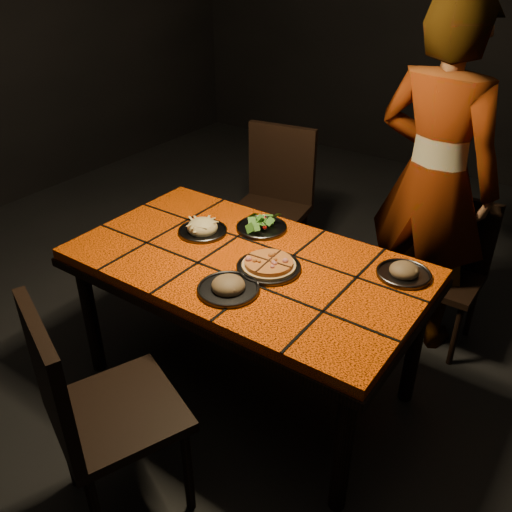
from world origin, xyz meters
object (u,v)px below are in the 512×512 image
Objects in this scene: chair_near at (90,406)px; chair_far_left at (274,195)px; plate_pizza at (269,266)px; diner at (433,181)px; plate_pasta at (203,229)px; chair_far_right at (450,263)px; dining_table at (246,274)px.

chair_near is 1.95m from chair_far_left.
diner is at bearing 68.28° from plate_pizza.
plate_pasta is at bearing 56.06° from diner.
chair_near is at bearing -73.67° from plate_pasta.
diner reaches higher than chair_far_right.
plate_pasta is (-0.46, 0.10, 0.00)m from plate_pizza.
plate_pasta is (-0.29, 0.99, 0.20)m from chair_near.
chair_far_left is at bearing 122.11° from plate_pizza.
chair_far_left is 3.49× the size of plate_pizza.
chair_far_left is 0.54× the size of diner.
chair_near is 4.10× the size of plate_pasta.
diner reaches higher than chair_near.
chair_far_right is 2.89× the size of plate_pizza.
dining_table is 0.35m from plate_pasta.
dining_table is 1.95× the size of chair_far_right.
diner is at bearing 45.65° from plate_pasta.
chair_far_left is 1.07m from diner.
plate_pasta is (-0.33, 0.08, 0.10)m from dining_table.
diner reaches higher than chair_far_left.
plate_pizza is 1.19× the size of plate_pasta.
dining_table is 5.63× the size of plate_pizza.
dining_table is 1.20m from chair_far_right.
chair_far_left is at bearing 7.67° from diner.
chair_far_right is 3.43× the size of plate_pasta.
chair_far_right reaches higher than plate_pasta.
plate_pasta reaches higher than dining_table.
diner is 7.69× the size of plate_pasta.
plate_pasta is at bearing -51.24° from chair_near.
chair_far_right is 1.37m from plate_pasta.
diner reaches higher than plate_pasta.
plate_pizza is (0.13, -0.01, 0.10)m from dining_table.
chair_near is 0.53× the size of diner.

